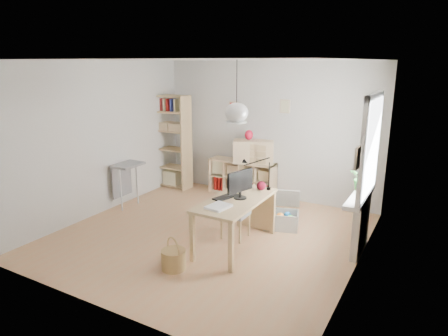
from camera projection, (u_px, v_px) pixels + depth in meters
The scene contains 20 objects.
ground at pixel (209, 235), 6.36m from camera, with size 4.50×4.50×0.00m, color tan.
room_shell at pixel (237, 113), 5.45m from camera, with size 4.50×4.50×4.50m.
window_unit at pixel (371, 147), 5.41m from camera, with size 0.07×1.16×1.46m.
radiator at pixel (361, 225), 5.72m from camera, with size 0.10×0.80×0.80m, color white.
windowsill at pixel (360, 196), 5.64m from camera, with size 0.22×1.20×0.06m, color white.
desk at pixel (236, 205), 5.80m from camera, with size 0.70×1.50×0.75m.
cube_shelf at pixel (242, 180), 8.26m from camera, with size 1.40×0.38×0.72m.
tall_bookshelf at pixel (172, 138), 8.56m from camera, with size 0.80×0.38×2.00m.
side_table at pixel (126, 173), 7.44m from camera, with size 0.40×0.55×0.85m.
chair at pixel (237, 211), 6.21m from camera, with size 0.37×0.37×0.75m.
wicker_basket at pixel (174, 259), 5.29m from camera, with size 0.33×0.33×0.45m.
storage_chest at pixel (282, 216), 6.64m from camera, with size 0.70×0.75×0.58m.
monitor at pixel (240, 183), 5.75m from camera, with size 0.19×0.47×0.42m.
keyboard at pixel (226, 197), 5.83m from camera, with size 0.15×0.41×0.02m, color black.
task_lamp at pixel (255, 169), 6.15m from camera, with size 0.44×0.16×0.47m.
yarn_ball at pixel (261, 186), 6.15m from camera, with size 0.14×0.14×0.14m, color #4E0A16.
paper_tray at pixel (219, 207), 5.43m from camera, with size 0.26×0.32×0.03m, color white.
drawer_chest at pixel (253, 151), 7.93m from camera, with size 0.79×0.36×0.45m, color beige.
red_vase at pixel (249, 135), 7.90m from camera, with size 0.17×0.17×0.20m, color maroon.
potted_plant at pixel (363, 178), 5.76m from camera, with size 0.33×0.29×0.37m, color #225B23.
Camera 1 is at (3.08, -5.00, 2.68)m, focal length 32.00 mm.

